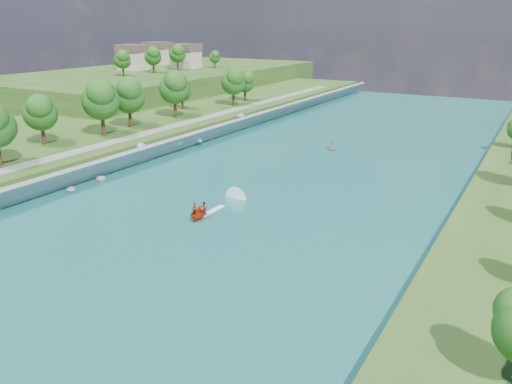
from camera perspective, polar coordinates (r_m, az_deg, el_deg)
The scene contains 10 objects.
ground at distance 61.18m, azimuth -8.62°, elevation -4.98°, with size 260.00×260.00×0.00m, color #2D5119.
river_water at distance 76.59m, azimuth 0.73°, elevation 0.22°, with size 55.00×240.00×0.10m, color #19625B.
berm_west at distance 108.95m, azimuth -22.87°, elevation 5.29°, with size 45.00×240.00×3.50m, color #2D5119.
ridge_west at distance 182.99m, azimuth -10.41°, elevation 12.24°, with size 60.00×120.00×9.00m, color #2D5119.
riprap_bank at distance 90.78m, azimuth -13.80°, elevation 3.80°, with size 3.96×236.00×4.16m.
riverside_path at distance 95.36m, azimuth -16.57°, elevation 5.35°, with size 3.00×200.00×0.10m, color gray.
ridge_houses at distance 190.04m, azimuth -11.03°, elevation 15.10°, with size 29.50×29.50×8.40m.
trees_ridge at distance 171.25m, azimuth -10.71°, elevation 14.88°, with size 11.63×43.49×9.97m.
motorboat at distance 67.00m, azimuth -5.64°, elevation -2.00°, with size 3.60×18.84×2.18m.
raft at distance 102.26m, azimuth 8.56°, elevation 5.03°, with size 3.65×3.98×1.67m.
Camera 1 is at (35.85, -43.13, 24.44)m, focal length 35.00 mm.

